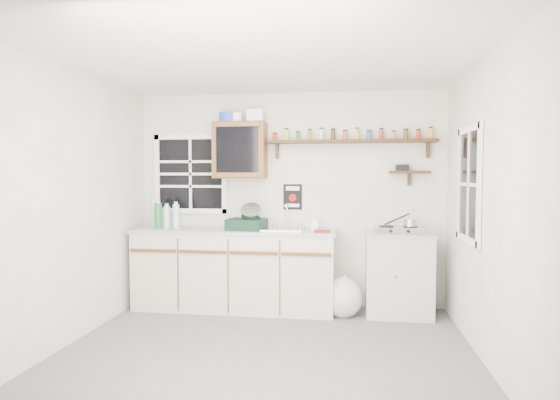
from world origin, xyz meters
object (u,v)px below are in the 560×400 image
Objects in this scene: spice_shelf at (351,140)px; dish_rack at (248,221)px; hotplate at (398,229)px; right_cabinet at (398,273)px; upper_cabinet at (240,150)px; main_cabinet at (235,269)px.

dish_rack is at bearing -166.28° from spice_shelf.
hotplate is at bearing -21.80° from spice_shelf.
dish_rack is (-1.14, -0.28, -0.92)m from spice_shelf.
spice_shelf reaches higher than dish_rack.
right_cabinet is 2.26m from upper_cabinet.
dish_rack is at bearing -176.89° from right_cabinet.
upper_cabinet reaches higher than hotplate.
upper_cabinet is 1.23× the size of hotplate.
dish_rack is (-1.66, -0.09, 0.56)m from right_cabinet.
spice_shelf is 4.18× the size of dish_rack.
hotplate is at bearing 12.47° from dish_rack.
upper_cabinet is at bearing 171.45° from hotplate.
hotplate is at bearing -4.42° from upper_cabinet.
spice_shelf is at bearing 9.24° from main_cabinet.
spice_shelf is 1.49m from dish_rack.
dish_rack is 1.66m from hotplate.
upper_cabinet is at bearing -176.89° from spice_shelf.
spice_shelf is at bearing 154.07° from hotplate.
spice_shelf is 1.14m from hotplate.
spice_shelf is 3.61× the size of hotplate.
main_cabinet is 1.37m from upper_cabinet.
upper_cabinet is 1.42× the size of dish_rack.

